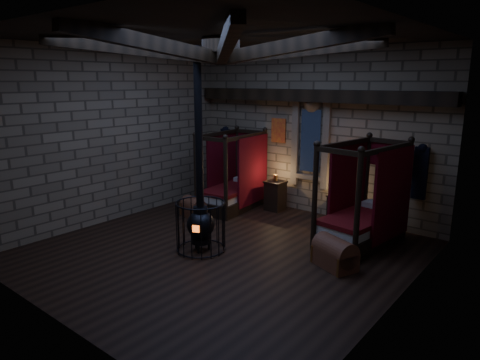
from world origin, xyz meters
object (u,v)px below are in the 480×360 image
Objects in this scene: bed_right at (363,219)px; trunk_right at (335,254)px; bed_left at (233,190)px; trunk_left at (194,208)px; stove at (201,222)px.

trunk_right is (0.12, -1.50, -0.27)m from bed_right.
trunk_left is (-0.30, -1.25, -0.28)m from bed_left.
bed_left is at bearing 92.91° from trunk_left.
stove is at bearing -68.02° from bed_left.
bed_right reaches higher than trunk_left.
stove is (-2.39, -2.49, 0.09)m from bed_right.
trunk_right is at bearing 9.62° from trunk_left.
bed_right is 4.24m from trunk_left.
bed_left is 0.51× the size of stove.
bed_left is 3.09m from stove.
trunk_left is 4.25m from trunk_right.
bed_right reaches higher than bed_left.
stove is at bearing -24.68° from trunk_left.
trunk_right is at bearing -2.27° from stove.
trunk_right is at bearing -29.35° from bed_left.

